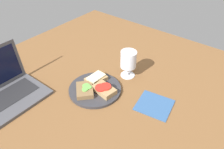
% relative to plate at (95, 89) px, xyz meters
% --- Properties ---
extents(wooden_table, '(1.40, 1.40, 0.03)m').
position_rel_plate_xyz_m(wooden_table, '(0.05, -0.03, -0.02)').
color(wooden_table, brown).
rests_on(wooden_table, ground).
extents(plate, '(0.24, 0.24, 0.01)m').
position_rel_plate_xyz_m(plate, '(0.00, 0.00, 0.00)').
color(plate, '#333338').
rests_on(plate, wooden_table).
extents(sandwich_with_cheese, '(0.11, 0.08, 0.03)m').
position_rel_plate_xyz_m(sandwich_with_cheese, '(0.04, 0.03, 0.02)').
color(sandwich_with_cheese, '#A88456').
rests_on(sandwich_with_cheese, plate).
extents(sandwich_with_cucumber, '(0.12, 0.13, 0.03)m').
position_rel_plate_xyz_m(sandwich_with_cucumber, '(-0.05, 0.02, 0.02)').
color(sandwich_with_cucumber, brown).
rests_on(sandwich_with_cucumber, plate).
extents(sandwich_with_tomato, '(0.08, 0.11, 0.03)m').
position_rel_plate_xyz_m(sandwich_with_tomato, '(0.01, -0.05, 0.02)').
color(sandwich_with_tomato, '#A88456').
rests_on(sandwich_with_tomato, plate).
extents(wine_glass, '(0.08, 0.08, 0.14)m').
position_rel_plate_xyz_m(wine_glass, '(0.19, -0.05, 0.09)').
color(wine_glass, white).
rests_on(wine_glass, wooden_table).
extents(laptop, '(0.30, 0.24, 0.20)m').
position_rel_plate_xyz_m(laptop, '(-0.28, 0.29, 0.04)').
color(laptop, '#4C4C51').
rests_on(laptop, wooden_table).
extents(napkin, '(0.16, 0.17, 0.00)m').
position_rel_plate_xyz_m(napkin, '(0.09, -0.27, -0.00)').
color(napkin, '#33598C').
rests_on(napkin, wooden_table).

